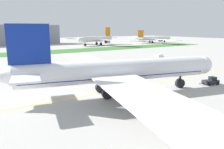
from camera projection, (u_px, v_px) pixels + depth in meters
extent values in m
plane|color=#ADAAA5|center=(93.00, 95.00, 52.07)|extent=(600.00, 600.00, 0.00)
cube|color=yellow|center=(93.00, 94.00, 52.26)|extent=(280.00, 0.36, 0.01)
cube|color=#38722D|center=(13.00, 54.00, 132.37)|extent=(320.00, 24.00, 0.10)
cylinder|color=white|center=(118.00, 71.00, 51.48)|extent=(44.89, 15.70, 4.98)
cube|color=navy|center=(118.00, 74.00, 51.66)|extent=(43.04, 14.88, 0.60)
sphere|color=white|center=(202.00, 65.00, 59.32)|extent=(4.73, 4.73, 4.73)
cube|color=navy|center=(29.00, 44.00, 43.96)|extent=(7.98, 2.44, 7.96)
cube|color=white|center=(27.00, 69.00, 49.42)|extent=(6.73, 8.92, 0.35)
cube|color=white|center=(26.00, 78.00, 40.24)|extent=(6.73, 8.92, 0.35)
cube|color=white|center=(86.00, 60.00, 71.85)|extent=(19.39, 41.71, 0.40)
cube|color=white|center=(164.00, 106.00, 29.89)|extent=(19.39, 41.71, 0.40)
cylinder|color=#B7BABF|center=(98.00, 70.00, 64.19)|extent=(5.25, 3.80, 2.74)
cylinder|color=black|center=(106.00, 69.00, 64.97)|extent=(1.09, 2.89, 2.87)
cylinder|color=#B7BABF|center=(142.00, 97.00, 39.05)|extent=(5.25, 3.80, 2.74)
cylinder|color=black|center=(154.00, 95.00, 39.83)|extent=(1.09, 2.89, 2.87)
cylinder|color=black|center=(180.00, 80.00, 57.80)|extent=(0.52, 0.52, 1.93)
cylinder|color=black|center=(180.00, 83.00, 58.00)|extent=(2.55, 1.60, 2.36)
cylinder|color=black|center=(100.00, 84.00, 53.41)|extent=(0.52, 0.52, 1.93)
cylinder|color=black|center=(100.00, 88.00, 53.61)|extent=(2.55, 1.60, 2.36)
cylinder|color=black|center=(107.00, 89.00, 48.59)|extent=(0.52, 0.52, 1.93)
cylinder|color=black|center=(107.00, 94.00, 48.79)|extent=(2.55, 1.60, 2.36)
cube|color=black|center=(200.00, 63.00, 58.95)|extent=(2.59, 4.04, 0.90)
sphere|color=black|center=(40.00, 72.00, 48.02)|extent=(0.35, 0.35, 0.35)
sphere|color=black|center=(58.00, 70.00, 49.27)|extent=(0.35, 0.35, 0.35)
sphere|color=black|center=(75.00, 69.00, 50.52)|extent=(0.35, 0.35, 0.35)
sphere|color=black|center=(92.00, 68.00, 51.77)|extent=(0.35, 0.35, 0.35)
sphere|color=black|center=(107.00, 67.00, 53.02)|extent=(0.35, 0.35, 0.35)
sphere|color=black|center=(122.00, 67.00, 54.26)|extent=(0.35, 0.35, 0.35)
sphere|color=black|center=(136.00, 66.00, 55.51)|extent=(0.35, 0.35, 0.35)
sphere|color=black|center=(150.00, 65.00, 56.76)|extent=(0.35, 0.35, 0.35)
sphere|color=black|center=(163.00, 64.00, 58.01)|extent=(0.35, 0.35, 0.35)
sphere|color=black|center=(175.00, 63.00, 59.26)|extent=(0.35, 0.35, 0.35)
cube|color=#26262B|center=(210.00, 81.00, 61.34)|extent=(4.68, 3.14, 0.78)
cube|color=black|center=(213.00, 78.00, 61.38)|extent=(1.89, 1.97, 0.90)
cylinder|color=black|center=(201.00, 83.00, 60.39)|extent=(1.78, 0.55, 0.12)
cylinder|color=black|center=(209.00, 84.00, 59.93)|extent=(0.96, 0.56, 0.90)
cylinder|color=black|center=(203.00, 82.00, 61.93)|extent=(0.96, 0.56, 0.90)
cylinder|color=black|center=(218.00, 83.00, 60.91)|extent=(0.96, 0.56, 0.90)
cylinder|color=black|center=(212.00, 82.00, 62.91)|extent=(0.96, 0.56, 0.90)
cylinder|color=black|center=(186.00, 100.00, 47.05)|extent=(0.11, 0.11, 0.79)
cylinder|color=orange|center=(187.00, 97.00, 46.90)|extent=(0.09, 0.09, 0.50)
cylinder|color=black|center=(186.00, 100.00, 47.08)|extent=(0.11, 0.11, 0.79)
cylinder|color=orange|center=(185.00, 97.00, 46.97)|extent=(0.09, 0.09, 0.50)
cube|color=orange|center=(186.00, 97.00, 46.93)|extent=(0.46, 0.45, 0.56)
sphere|color=brown|center=(186.00, 95.00, 46.85)|extent=(0.21, 0.21, 0.21)
cylinder|color=black|center=(124.00, 81.00, 63.18)|extent=(0.13, 0.13, 0.89)
cylinder|color=#BFE519|center=(125.00, 79.00, 62.95)|extent=(0.10, 0.10, 0.56)
cylinder|color=black|center=(123.00, 81.00, 63.29)|extent=(0.13, 0.13, 0.89)
cylinder|color=#BFE519|center=(123.00, 79.00, 63.22)|extent=(0.10, 0.10, 0.56)
cube|color=#BFE519|center=(124.00, 79.00, 63.08)|extent=(0.43, 0.53, 0.63)
sphere|color=tan|center=(124.00, 77.00, 62.99)|extent=(0.24, 0.24, 0.24)
cube|color=white|center=(23.00, 61.00, 92.83)|extent=(4.06, 2.27, 2.30)
cube|color=white|center=(30.00, 62.00, 94.25)|extent=(1.60, 2.14, 1.71)
cube|color=#263347|center=(31.00, 61.00, 94.57)|extent=(0.11, 1.85, 0.75)
cylinder|color=black|center=(29.00, 63.00, 95.34)|extent=(0.90, 0.31, 0.90)
cylinder|color=black|center=(31.00, 64.00, 93.52)|extent=(0.90, 0.31, 0.90)
cylinder|color=black|center=(20.00, 64.00, 93.45)|extent=(0.90, 0.31, 0.90)
cylinder|color=black|center=(21.00, 65.00, 91.63)|extent=(0.90, 0.31, 0.90)
cube|color=white|center=(159.00, 57.00, 105.51)|extent=(4.69, 3.25, 2.67)
cube|color=white|center=(161.00, 57.00, 107.63)|extent=(2.17, 2.43, 1.89)
cube|color=#263347|center=(162.00, 56.00, 108.13)|extent=(0.58, 1.74, 0.83)
cylinder|color=black|center=(159.00, 59.00, 108.50)|extent=(0.95, 0.54, 0.90)
cylinder|color=black|center=(163.00, 59.00, 107.15)|extent=(0.95, 0.54, 0.90)
cylinder|color=black|center=(155.00, 60.00, 105.66)|extent=(0.95, 0.54, 0.90)
cylinder|color=black|center=(160.00, 60.00, 104.31)|extent=(0.95, 0.54, 0.90)
cylinder|color=white|center=(96.00, 39.00, 199.92)|extent=(38.07, 17.23, 4.90)
cube|color=orange|center=(96.00, 40.00, 200.09)|extent=(36.48, 16.35, 0.59)
sphere|color=white|center=(80.00, 40.00, 183.86)|extent=(4.65, 4.65, 4.65)
cone|color=white|center=(111.00, 38.00, 216.57)|extent=(6.45, 5.69, 4.16)
cube|color=orange|center=(108.00, 32.00, 211.23)|extent=(6.72, 2.73, 7.84)
cube|color=white|center=(112.00, 38.00, 210.06)|extent=(6.57, 8.79, 0.34)
cube|color=white|center=(104.00, 37.00, 215.89)|extent=(6.57, 8.79, 0.34)
cube|color=white|center=(116.00, 40.00, 189.77)|extent=(19.36, 35.59, 0.39)
cube|color=white|center=(82.00, 39.00, 213.32)|extent=(19.36, 35.59, 0.39)
cylinder|color=#B7BABF|center=(108.00, 42.00, 193.81)|extent=(5.28, 4.07, 2.69)
cylinder|color=black|center=(106.00, 42.00, 192.00)|extent=(1.31, 2.81, 2.83)
cylinder|color=#B7BABF|center=(87.00, 41.00, 208.08)|extent=(5.28, 4.07, 2.69)
cylinder|color=black|center=(86.00, 41.00, 206.27)|extent=(1.31, 2.81, 2.83)
cylinder|color=black|center=(85.00, 44.00, 189.20)|extent=(0.51, 0.51, 1.90)
cylinder|color=black|center=(85.00, 45.00, 189.40)|extent=(2.54, 1.75, 2.33)
cylinder|color=black|center=(101.00, 43.00, 201.48)|extent=(0.51, 0.51, 1.90)
cylinder|color=black|center=(101.00, 44.00, 201.68)|extent=(2.54, 1.75, 2.33)
cylinder|color=black|center=(97.00, 43.00, 204.54)|extent=(0.51, 0.51, 1.90)
cylinder|color=black|center=(97.00, 44.00, 204.73)|extent=(2.54, 1.75, 2.33)
cylinder|color=white|center=(154.00, 38.00, 235.66)|extent=(40.61, 7.14, 4.00)
cube|color=orange|center=(153.00, 39.00, 235.81)|extent=(38.97, 6.70, 0.48)
sphere|color=white|center=(169.00, 38.00, 245.80)|extent=(3.80, 3.80, 3.80)
cone|color=white|center=(136.00, 38.00, 225.13)|extent=(4.65, 3.73, 3.40)
cube|color=orange|center=(141.00, 33.00, 226.53)|extent=(7.28, 0.97, 6.39)
cube|color=white|center=(137.00, 38.00, 230.50)|extent=(4.93, 6.72, 0.28)
cube|color=white|center=(142.00, 38.00, 223.66)|extent=(4.93, 6.72, 0.28)
cube|color=white|center=(141.00, 38.00, 252.08)|extent=(11.71, 36.96, 0.32)
cube|color=white|center=(165.00, 40.00, 217.53)|extent=(11.71, 36.96, 0.32)
cylinder|color=#B7BABF|center=(146.00, 39.00, 245.90)|extent=(3.96, 2.49, 2.20)
cylinder|color=black|center=(147.00, 39.00, 246.80)|extent=(0.51, 2.33, 2.31)
cylinder|color=#B7BABF|center=(161.00, 41.00, 225.36)|extent=(3.96, 2.49, 2.20)
cylinder|color=black|center=(162.00, 40.00, 226.26)|extent=(0.51, 2.33, 2.31)
cylinder|color=black|center=(165.00, 41.00, 243.54)|extent=(0.42, 0.42, 1.55)
cylinder|color=black|center=(164.00, 41.00, 243.69)|extent=(1.96, 1.00, 1.90)
cylinder|color=black|center=(150.00, 41.00, 236.48)|extent=(0.42, 0.42, 1.55)
cylinder|color=black|center=(150.00, 42.00, 236.64)|extent=(1.96, 1.00, 1.90)
cylinder|color=black|center=(152.00, 41.00, 232.89)|extent=(0.42, 0.42, 1.55)
cylinder|color=black|center=(152.00, 42.00, 233.05)|extent=(1.96, 1.00, 1.90)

